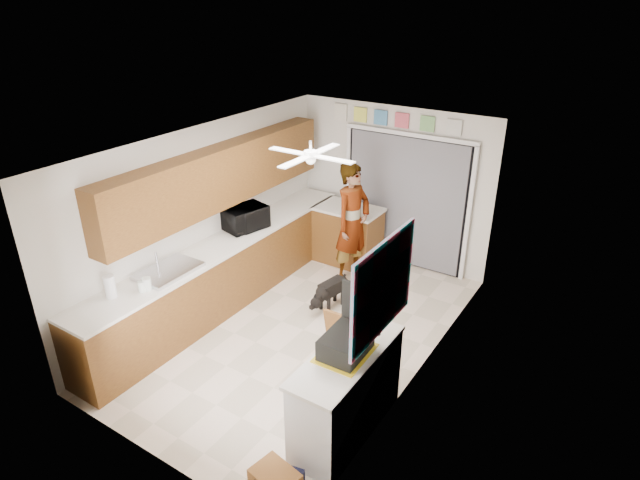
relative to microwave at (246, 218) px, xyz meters
The scene contains 38 objects.
floor 1.81m from the microwave, 21.08° to the right, with size 5.00×5.00×0.00m, color beige.
ceiling 2.00m from the microwave, 21.08° to the right, with size 5.00×5.00×0.00m, color white.
wall_back 2.40m from the microwave, 56.01° to the left, with size 3.20×3.20×0.00m, color silver.
wall_front 3.30m from the microwave, 66.07° to the right, with size 3.20×3.20×0.00m, color silver.
wall_left 0.60m from the microwave, 116.92° to the right, with size 5.00×5.00×0.00m, color silver.
wall_right 2.99m from the microwave, ahead, with size 5.00×5.00×0.00m, color silver.
left_base_cabinets 0.83m from the microwave, 85.77° to the right, with size 0.60×4.80×0.90m, color brown.
left_countertop 0.55m from the microwave, 84.67° to the right, with size 0.62×4.80×0.04m, color white.
upper_cabinets 0.77m from the microwave, 107.88° to the right, with size 0.32×4.00×0.80m, color brown.
sink_basin 1.52m from the microwave, 88.18° to the right, with size 0.50×0.76×0.06m, color silver.
faucet 1.52m from the microwave, 95.35° to the right, with size 0.03×0.03×0.22m, color silver.
peninsula_base 1.83m from the microwave, 60.55° to the left, with size 1.00×0.60×0.90m, color brown.
peninsula_top 1.71m from the microwave, 60.55° to the left, with size 1.04×0.64×0.04m, color white.
back_opening_recess 2.52m from the microwave, 50.90° to the left, with size 2.00×0.06×2.10m, color black.
curtain_panel 2.49m from the microwave, 50.32° to the left, with size 1.90×0.03×2.05m, color slate.
door_trim_left 2.01m from the microwave, 73.55° to the left, with size 0.06×0.04×2.10m, color white.
door_trim_right 3.24m from the microwave, 36.42° to the left, with size 0.06×0.04×2.10m, color white.
door_trim_head 2.69m from the microwave, 50.47° to the left, with size 2.10×0.04×0.06m, color white.
header_frame_0 2.41m from the microwave, 69.31° to the left, with size 0.22×0.02×0.22m, color #E9F050.
header_frame_1 2.54m from the microwave, 60.89° to the left, with size 0.22×0.02×0.22m, color #4788BD.
header_frame_2 2.71m from the microwave, 53.65° to the left, with size 0.22×0.02×0.22m, color #D24F5F.
header_frame_3 2.94m from the microwave, 46.75° to the left, with size 0.22×0.02×0.22m, color #73B165.
header_frame_4 3.20m from the microwave, 41.13° to the left, with size 0.22×0.02×0.22m, color silver.
route66_sign 2.32m from the microwave, 78.77° to the left, with size 0.22×0.02×0.26m, color silver.
right_counter_base 3.26m from the microwave, 32.55° to the right, with size 0.50×1.40×0.90m, color white.
right_counter_top 3.19m from the microwave, 32.65° to the right, with size 0.54×1.44×0.04m, color white.
abstract_painting 3.33m from the microwave, 27.45° to the right, with size 0.03×1.15×0.95m, color #FE5D93.
ceiling_fan 1.84m from the microwave, 13.28° to the right, with size 1.14×1.14×0.24m, color white.
microwave is the anchor object (origin of this frame).
jar_a 1.94m from the microwave, 85.50° to the right, with size 0.11×0.11×0.15m, color silver.
jar_b 2.00m from the microwave, 86.05° to the right, with size 0.09×0.09×0.13m, color silver.
paper_towel_roll 2.26m from the microwave, 91.43° to the right, with size 0.12×0.12×0.27m, color white.
suitcase 3.16m from the microwave, 32.81° to the right, with size 0.37×0.49×0.21m, color black.
suitcase_rim 3.17m from the microwave, 32.81° to the right, with size 0.44×0.58×0.02m, color yellow.
suitcase_lid 3.02m from the microwave, 28.17° to the right, with size 0.42×0.03×0.50m, color black.
cabinet_door_panel 2.28m from the microwave, 19.16° to the right, with size 0.43×0.03×0.64m, color brown.
man 1.57m from the microwave, 41.53° to the left, with size 0.67×0.44×1.84m, color white.
dog 1.62m from the microwave, ahead, with size 0.25×0.58×0.46m, color black.
Camera 1 is at (3.35, -4.78, 4.10)m, focal length 30.00 mm.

